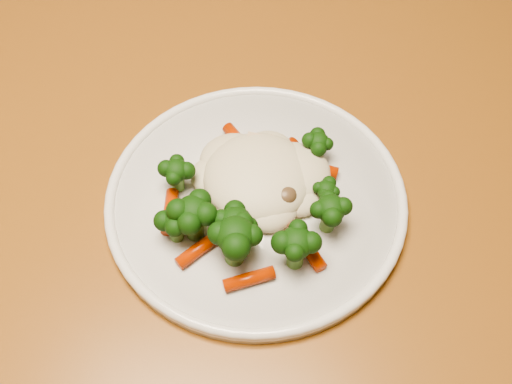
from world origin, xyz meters
The scene contains 3 objects.
dining_table centered at (-0.15, 0.20, 0.64)m, with size 1.23×0.90×0.75m.
plate centered at (-0.15, 0.17, 0.76)m, with size 0.29×0.29×0.01m, color silver.
meal centered at (-0.15, 0.16, 0.78)m, with size 0.19×0.19×0.05m.
Camera 1 is at (-0.10, -0.17, 1.26)m, focal length 45.00 mm.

